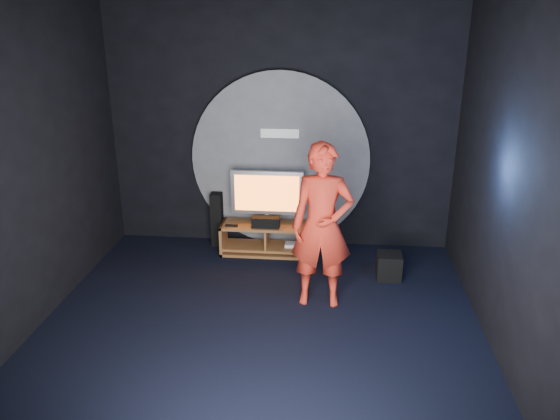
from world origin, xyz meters
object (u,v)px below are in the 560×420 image
at_px(tower_speaker_left, 217,219).
at_px(tower_speaker_right, 321,221).
at_px(media_console, 267,241).
at_px(player, 322,226).
at_px(tv, 267,195).
at_px(subwoofer, 389,266).

distance_m(tower_speaker_left, tower_speaker_right, 1.56).
distance_m(media_console, player, 1.77).
distance_m(media_console, tv, 0.69).
xyz_separation_m(tower_speaker_right, player, (0.04, -1.65, 0.58)).
relative_size(tower_speaker_left, subwoofer, 2.35).
height_order(tower_speaker_right, subwoofer, tower_speaker_right).
xyz_separation_m(tower_speaker_left, player, (1.60, -1.57, 0.58)).
distance_m(media_console, subwoofer, 1.82).
bearing_deg(tower_speaker_right, tower_speaker_left, -177.15).
bearing_deg(tower_speaker_right, subwoofer, -45.38).
bearing_deg(player, tower_speaker_right, 90.98).
bearing_deg(tv, tower_speaker_left, 168.75).
distance_m(tower_speaker_right, player, 1.75).
height_order(media_console, tower_speaker_right, tower_speaker_right).
height_order(media_console, subwoofer, media_console).
bearing_deg(media_console, tower_speaker_right, 21.22).
distance_m(tv, tower_speaker_right, 0.94).
bearing_deg(tower_speaker_right, player, -88.58).
relative_size(media_console, tower_speaker_left, 1.62).
relative_size(subwoofer, player, 0.18).
distance_m(tv, tower_speaker_left, 0.92).
xyz_separation_m(media_console, tv, (-0.01, 0.07, 0.68)).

